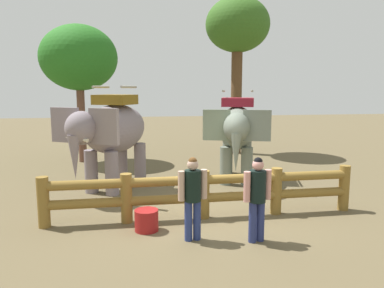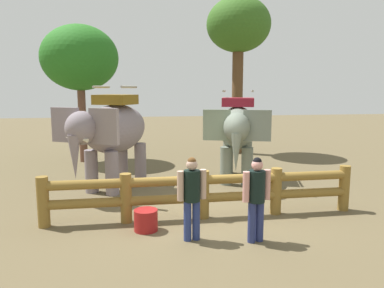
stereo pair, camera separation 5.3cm
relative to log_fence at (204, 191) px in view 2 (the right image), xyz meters
name	(u,v)px [view 2 (the right image)]	position (x,y,z in m)	size (l,w,h in m)	color
ground_plane	(203,216)	(0.00, 0.09, -0.60)	(60.00, 60.00, 0.00)	brown
log_fence	(204,191)	(0.00, 0.00, 0.00)	(6.86, 0.27, 1.05)	brown
elephant_near_left	(112,132)	(-2.06, 2.81, 1.01)	(2.73, 3.35, 2.88)	gray
elephant_center	(237,130)	(1.64, 3.14, 0.95)	(2.20, 3.30, 2.76)	slate
tourist_woman_in_black	(256,193)	(0.71, -1.39, 0.31)	(0.55, 0.36, 1.58)	navy
tourist_man_in_blue	(192,193)	(-0.44, -1.14, 0.30)	(0.55, 0.35, 1.57)	navy
tree_far_left	(80,59)	(-3.39, 6.98, 3.31)	(2.86, 2.86, 5.16)	brown
tree_back_center	(238,29)	(2.98, 7.90, 4.67)	(2.69, 2.69, 6.60)	brown
feed_bucket	(146,220)	(-1.27, -0.54, -0.39)	(0.47, 0.47, 0.43)	maroon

